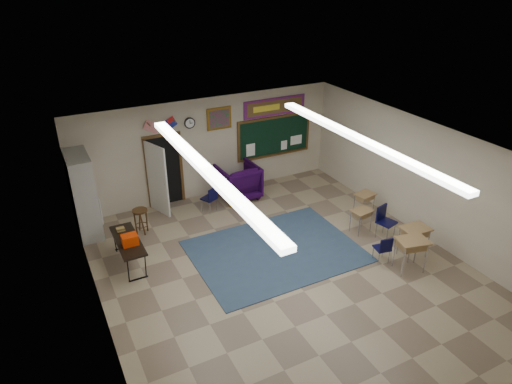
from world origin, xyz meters
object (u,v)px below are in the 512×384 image
wingback_armchair (238,181)px  wooden_stool (141,221)px  folding_table (129,251)px  student_desk_front_right (364,203)px  student_desk_front_left (361,220)px

wingback_armchair → wooden_stool: wingback_armchair is taller
folding_table → wooden_stool: folding_table is taller
wooden_stool → student_desk_front_right: bearing=-18.1°
wingback_armchair → folding_table: size_ratio=0.73×
folding_table → wingback_armchair: bearing=27.1°
wingback_armchair → student_desk_front_left: wingback_armchair is taller
student_desk_front_right → wooden_stool: size_ratio=0.95×
wingback_armchair → student_desk_front_left: size_ratio=1.80×
folding_table → wooden_stool: (0.60, 1.24, -0.00)m
wooden_stool → wingback_armchair: bearing=12.3°
student_desk_front_right → folding_table: size_ratio=0.41×
student_desk_front_right → student_desk_front_left: bearing=-145.3°
student_desk_front_right → wooden_stool: 6.12m
student_desk_front_right → folding_table: bearing=162.9°
student_desk_front_left → student_desk_front_right: 0.96m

